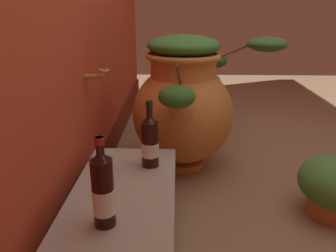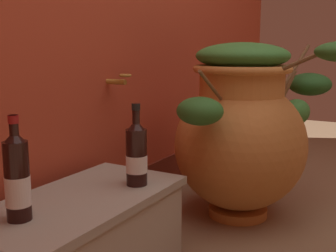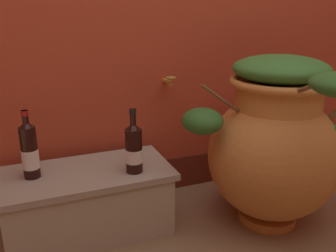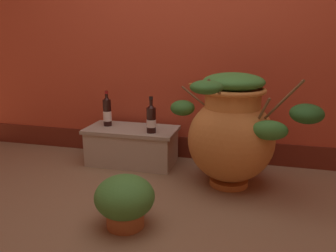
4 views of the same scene
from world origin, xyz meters
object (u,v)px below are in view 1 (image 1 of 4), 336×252
at_px(potted_shrub, 334,185).
at_px(wine_bottle_left, 150,140).
at_px(terracotta_urn, 185,103).
at_px(wine_bottle_middle, 103,190).

bearing_deg(potted_shrub, wine_bottle_left, 97.13).
distance_m(terracotta_urn, wine_bottle_left, 0.69).
bearing_deg(potted_shrub, wine_bottle_middle, 118.65).
height_order(terracotta_urn, wine_bottle_middle, terracotta_urn).
bearing_deg(terracotta_urn, wine_bottle_middle, 165.75).
bearing_deg(wine_bottle_middle, terracotta_urn, -14.25).
relative_size(wine_bottle_left, potted_shrub, 0.85).
bearing_deg(wine_bottle_left, terracotta_urn, -13.97).
xyz_separation_m(wine_bottle_middle, potted_shrub, (0.56, -1.02, -0.29)).
relative_size(terracotta_urn, wine_bottle_middle, 3.34).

